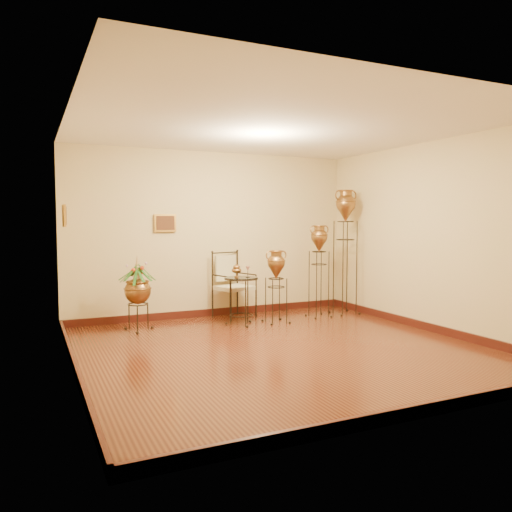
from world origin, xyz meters
name	(u,v)px	position (x,y,z in m)	size (l,w,h in m)	color
ground	(281,349)	(0.00, 0.00, 0.00)	(5.00, 5.00, 0.00)	#622D17
room_shell	(280,213)	(-0.01, 0.01, 1.73)	(5.02, 5.02, 2.81)	beige
amphora_tall	(345,250)	(2.15, 1.69, 1.12)	(0.49, 0.49, 2.20)	#2C2316
amphora_mid	(319,270)	(1.58, 1.64, 0.80)	(0.37, 0.37, 1.58)	#2C2316
amphora_short	(276,286)	(0.70, 1.50, 0.59)	(0.43, 0.43, 1.19)	#2C2316
planter_urn	(138,288)	(-1.44, 1.83, 0.64)	(0.70, 0.70, 1.15)	#2C2316
armchair	(234,285)	(0.24, 2.15, 0.56)	(0.76, 0.74, 1.11)	#2C2316
side_table	(241,300)	(0.12, 1.57, 0.39)	(0.68, 0.68, 0.95)	#2C2316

